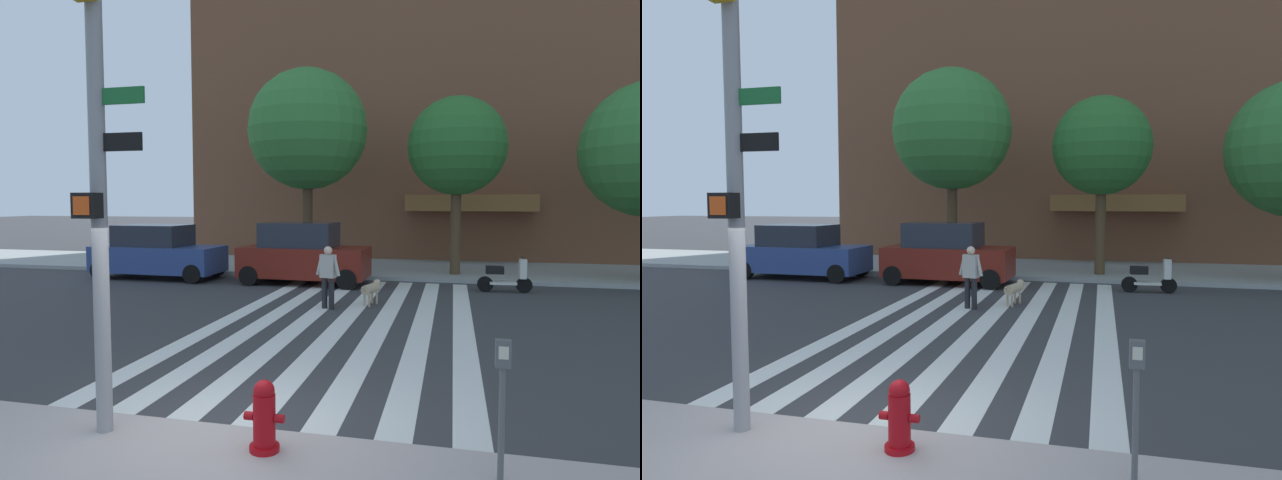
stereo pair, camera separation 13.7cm
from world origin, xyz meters
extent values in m
plane|color=#353538|center=(0.00, 6.61, 0.00)|extent=(160.00, 160.00, 0.00)
cube|color=#949997|center=(0.00, 16.22, 0.07)|extent=(80.00, 6.00, 0.15)
cube|color=silver|center=(-2.37, 6.61, 0.00)|extent=(0.45, 12.62, 0.01)
cube|color=silver|center=(-1.47, 6.61, 0.00)|extent=(0.45, 12.62, 0.01)
cube|color=silver|center=(-0.57, 6.61, 0.00)|extent=(0.45, 12.62, 0.01)
cube|color=silver|center=(0.33, 6.61, 0.00)|extent=(0.45, 12.62, 0.01)
cube|color=silver|center=(1.23, 6.61, 0.00)|extent=(0.45, 12.62, 0.01)
cube|color=silver|center=(2.13, 6.61, 0.00)|extent=(0.45, 12.62, 0.01)
cube|color=silver|center=(3.03, 6.61, 0.00)|extent=(0.45, 12.62, 0.01)
cube|color=#935F30|center=(3.47, 18.62, 2.75)|extent=(5.48, 1.60, 0.70)
cylinder|color=gray|center=(-1.11, -0.49, 3.05)|extent=(0.18, 0.18, 5.80)
cube|color=black|center=(-1.11, -0.69, 2.75)|extent=(0.28, 0.18, 0.28)
cube|color=#E54C14|center=(-1.11, -0.79, 2.75)|extent=(0.20, 0.01, 0.20)
cube|color=#19662D|center=(-0.81, -0.49, 3.95)|extent=(0.60, 0.03, 0.18)
cube|color=black|center=(-0.83, -0.49, 3.45)|extent=(0.56, 0.03, 0.20)
cylinder|color=#A70A11|center=(0.85, -0.53, 0.18)|extent=(0.32, 0.32, 0.06)
cylinder|color=#A70A11|center=(0.85, -0.53, 0.48)|extent=(0.24, 0.24, 0.55)
sphere|color=#A70A11|center=(0.85, -0.53, 0.80)|extent=(0.23, 0.23, 0.23)
cylinder|color=#A70A11|center=(0.68, -0.53, 0.51)|extent=(0.10, 0.09, 0.09)
cylinder|color=#A70A11|center=(1.02, -0.53, 0.51)|extent=(0.10, 0.09, 0.09)
cylinder|color=#515456|center=(3.24, -0.60, 0.70)|extent=(0.06, 0.06, 1.10)
cube|color=#515456|center=(3.24, -0.60, 1.38)|extent=(0.14, 0.10, 0.26)
cube|color=beige|center=(3.24, -0.65, 1.40)|extent=(0.09, 0.01, 0.12)
cube|color=navy|center=(-7.68, 11.90, 0.72)|extent=(4.69, 2.05, 0.94)
cube|color=#232833|center=(-7.87, 11.90, 1.57)|extent=(2.52, 1.78, 0.77)
cylinder|color=black|center=(-5.82, 12.76, 0.33)|extent=(0.66, 0.23, 0.66)
cylinder|color=black|center=(-5.85, 10.96, 0.33)|extent=(0.66, 0.23, 0.66)
cylinder|color=black|center=(-9.51, 12.84, 0.33)|extent=(0.66, 0.23, 0.66)
cylinder|color=black|center=(-9.55, 11.04, 0.33)|extent=(0.66, 0.23, 0.66)
cube|color=maroon|center=(-2.14, 11.90, 0.76)|extent=(4.35, 2.05, 1.01)
cube|color=#232833|center=(-2.31, 11.90, 1.67)|extent=(2.51, 1.77, 0.83)
cylinder|color=black|center=(-0.45, 12.75, 0.33)|extent=(0.67, 0.24, 0.66)
cylinder|color=black|center=(-0.49, 10.97, 0.33)|extent=(0.67, 0.24, 0.66)
cylinder|color=black|center=(-3.79, 12.83, 0.33)|extent=(0.67, 0.24, 0.66)
cylinder|color=black|center=(-3.84, 11.05, 0.33)|extent=(0.67, 0.24, 0.66)
cylinder|color=black|center=(4.92, 11.66, 0.24)|extent=(0.48, 0.12, 0.48)
cylinder|color=black|center=(3.77, 11.60, 0.24)|extent=(0.49, 0.16, 0.48)
cube|color=silver|center=(4.29, 11.63, 0.29)|extent=(0.82, 0.36, 0.08)
cube|color=black|center=(4.04, 11.62, 0.69)|extent=(0.53, 0.33, 0.24)
cube|color=silver|center=(4.87, 11.66, 0.74)|extent=(0.21, 0.29, 0.60)
cylinder|color=black|center=(4.87, 11.66, 1.09)|extent=(0.06, 0.50, 0.04)
cylinder|color=#4C3823|center=(-2.73, 14.50, 2.23)|extent=(0.40, 0.40, 4.15)
sphere|color=#337533|center=(-2.73, 14.50, 5.57)|extent=(4.61, 4.61, 4.61)
cylinder|color=#4C3823|center=(2.86, 14.51, 1.99)|extent=(0.37, 0.37, 3.68)
sphere|color=#286628|center=(2.86, 14.51, 4.81)|extent=(3.55, 3.55, 3.55)
cylinder|color=black|center=(-0.48, 7.86, 0.41)|extent=(0.18, 0.18, 0.82)
cylinder|color=black|center=(-0.28, 7.81, 0.41)|extent=(0.18, 0.18, 0.82)
cube|color=#B2ADA3|center=(-0.38, 7.83, 1.12)|extent=(0.43, 0.33, 0.60)
cylinder|color=#B2ADA3|center=(-0.61, 7.89, 1.15)|extent=(0.24, 0.14, 0.57)
cylinder|color=#B2ADA3|center=(-0.15, 7.77, 1.15)|extent=(0.24, 0.14, 0.57)
sphere|color=beige|center=(-0.38, 7.83, 1.53)|extent=(0.27, 0.27, 0.22)
cylinder|color=tan|center=(0.63, 8.59, 0.45)|extent=(0.44, 0.79, 0.26)
sphere|color=tan|center=(0.74, 9.03, 0.55)|extent=(0.24, 0.24, 0.20)
cylinder|color=tan|center=(0.51, 8.13, 0.50)|extent=(0.09, 0.24, 0.16)
cylinder|color=tan|center=(0.63, 8.86, 0.16)|extent=(0.07, 0.07, 0.32)
cylinder|color=tan|center=(0.76, 8.83, 0.16)|extent=(0.07, 0.07, 0.32)
cylinder|color=tan|center=(0.50, 8.36, 0.16)|extent=(0.07, 0.07, 0.32)
cylinder|color=tan|center=(0.63, 8.32, 0.16)|extent=(0.07, 0.07, 0.32)
camera|label=1|loc=(2.76, -5.81, 2.79)|focal=30.40mm
camera|label=2|loc=(2.90, -5.78, 2.79)|focal=30.40mm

